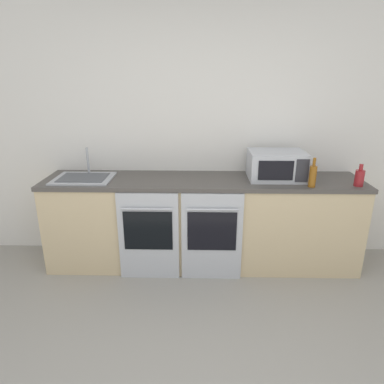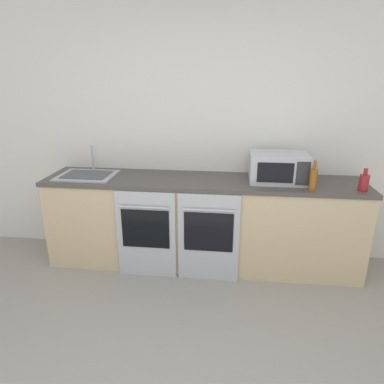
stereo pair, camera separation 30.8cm
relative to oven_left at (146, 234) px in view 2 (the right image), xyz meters
The scene contains 8 objects.
wall_back 1.19m from the oven_left, 52.04° to the left, with size 10.00×0.06×2.60m.
counter_back 0.59m from the oven_left, 32.12° to the left, with size 3.09×0.62×0.91m.
oven_left is the anchor object (origin of this frame).
oven_right 0.59m from the oven_left, ahead, with size 0.56×0.06×0.86m.
microwave 1.40m from the oven_left, 15.90° to the left, with size 0.53×0.40×0.27m.
bottle_red 2.00m from the oven_left, ahead, with size 0.08×0.08×0.20m.
bottle_amber 1.59m from the oven_left, ahead, with size 0.06×0.06×0.27m.
sink 0.86m from the oven_left, 156.47° to the left, with size 0.55×0.44×0.27m.
Camera 2 is at (0.27, -1.22, 1.86)m, focal length 32.00 mm.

